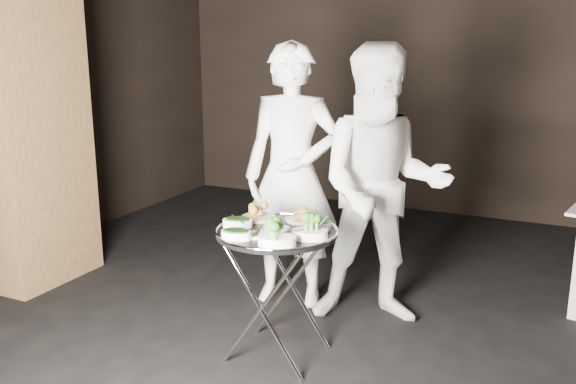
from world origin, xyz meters
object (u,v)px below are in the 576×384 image
at_px(tray_stand, 277,288).
at_px(serving_tray, 277,232).
at_px(waiter_right, 382,187).
at_px(waiter_left, 292,176).

distance_m(tray_stand, serving_tray, 0.34).
bearing_deg(waiter_right, tray_stand, -138.52).
xyz_separation_m(tray_stand, waiter_right, (0.38, 0.72, 0.47)).
bearing_deg(tray_stand, waiter_right, 61.87).
xyz_separation_m(serving_tray, waiter_left, (-0.26, 0.76, 0.14)).
relative_size(serving_tray, waiter_right, 0.39).
bearing_deg(serving_tray, tray_stand, 43.15).
bearing_deg(waiter_right, serving_tray, -138.52).
bearing_deg(serving_tray, waiter_left, 108.75).
bearing_deg(waiter_left, waiter_right, -15.73).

